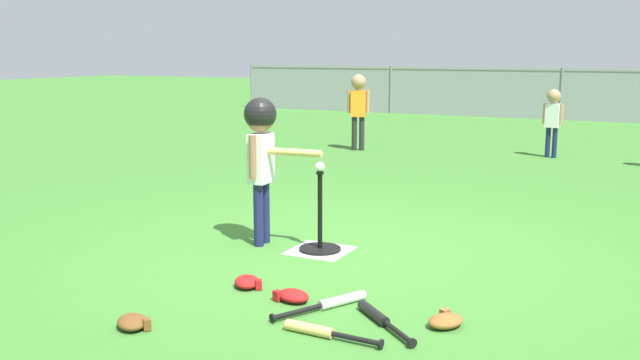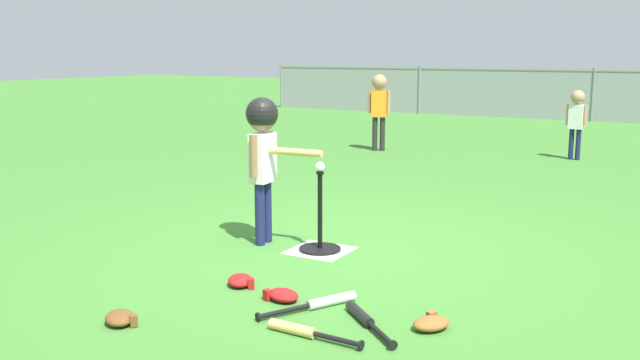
% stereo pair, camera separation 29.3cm
% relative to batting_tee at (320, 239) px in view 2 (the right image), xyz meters
% --- Properties ---
extents(ground_plane, '(60.00, 60.00, 0.00)m').
position_rel_batting_tee_xyz_m(ground_plane, '(0.17, 0.04, -0.09)').
color(ground_plane, '#3D7A2D').
extents(home_plate, '(0.44, 0.44, 0.01)m').
position_rel_batting_tee_xyz_m(home_plate, '(-0.00, 0.00, -0.09)').
color(home_plate, white).
rests_on(home_plate, ground_plane).
extents(batting_tee, '(0.32, 0.32, 0.61)m').
position_rel_batting_tee_xyz_m(batting_tee, '(0.00, 0.00, 0.00)').
color(batting_tee, black).
rests_on(batting_tee, ground_plane).
extents(baseball_on_tee, '(0.07, 0.07, 0.07)m').
position_rel_batting_tee_xyz_m(baseball_on_tee, '(-0.00, -0.00, 0.56)').
color(baseball_on_tee, white).
rests_on(baseball_on_tee, batting_tee).
extents(batter_child, '(0.64, 0.33, 1.16)m').
position_rel_batting_tee_xyz_m(batter_child, '(-0.49, -0.03, 0.73)').
color(batter_child, '#191E4C').
rests_on(batter_child, ground_plane).
extents(fielder_near_right, '(0.29, 0.19, 0.97)m').
position_rel_batting_tee_xyz_m(fielder_near_right, '(0.85, 5.75, 0.53)').
color(fielder_near_right, '#191E4C').
rests_on(fielder_near_right, ground_plane).
extents(fielder_deep_left, '(0.33, 0.23, 1.16)m').
position_rel_batting_tee_xyz_m(fielder_deep_left, '(-1.93, 5.23, 0.65)').
color(fielder_deep_left, '#262626').
rests_on(fielder_deep_left, ground_plane).
extents(spare_bat_silver, '(0.36, 0.61, 0.06)m').
position_rel_batting_tee_xyz_m(spare_bat_silver, '(0.60, -1.04, -0.06)').
color(spare_bat_silver, silver).
rests_on(spare_bat_silver, ground_plane).
extents(spare_bat_wood, '(0.57, 0.07, 0.06)m').
position_rel_batting_tee_xyz_m(spare_bat_wood, '(0.72, -1.47, -0.06)').
color(spare_bat_wood, '#DBB266').
rests_on(spare_bat_wood, ground_plane).
extents(spare_bat_black, '(0.49, 0.45, 0.06)m').
position_rel_batting_tee_xyz_m(spare_bat_black, '(0.93, -1.14, -0.06)').
color(spare_bat_black, black).
rests_on(spare_bat_black, ground_plane).
extents(glove_by_plate, '(0.26, 0.23, 0.07)m').
position_rel_batting_tee_xyz_m(glove_by_plate, '(0.34, -1.06, -0.06)').
color(glove_by_plate, '#B21919').
rests_on(glove_by_plate, ground_plane).
extents(glove_near_bats, '(0.27, 0.27, 0.07)m').
position_rel_batting_tee_xyz_m(glove_near_bats, '(-0.25, -1.82, -0.06)').
color(glove_near_bats, brown).
rests_on(glove_near_bats, ground_plane).
extents(glove_tossed_aside, '(0.26, 0.27, 0.07)m').
position_rel_batting_tee_xyz_m(glove_tossed_aside, '(-0.05, -0.96, -0.06)').
color(glove_tossed_aside, '#B21919').
rests_on(glove_tossed_aside, ground_plane).
extents(glove_outfield_drop, '(0.25, 0.27, 0.07)m').
position_rel_batting_tee_xyz_m(glove_outfield_drop, '(1.29, -1.04, -0.06)').
color(glove_outfield_drop, brown).
rests_on(glove_outfield_drop, ground_plane).
extents(outfield_fence, '(16.06, 0.06, 1.15)m').
position_rel_batting_tee_xyz_m(outfield_fence, '(0.17, 11.65, 0.52)').
color(outfield_fence, slate).
rests_on(outfield_fence, ground_plane).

